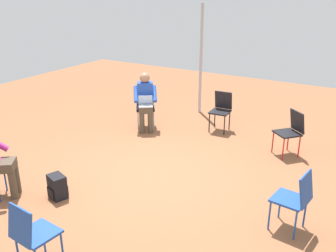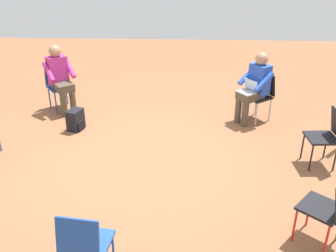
# 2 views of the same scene
# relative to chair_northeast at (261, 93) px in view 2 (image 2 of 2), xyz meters

# --- Properties ---
(ground_plane) EXTENTS (15.24, 15.24, 0.00)m
(ground_plane) POSITION_rel_chair_northeast_xyz_m (-1.90, -1.48, -0.50)
(ground_plane) COLOR brown
(chair_northeast) EXTENTS (0.58, 0.57, 0.85)m
(chair_northeast) POSITION_rel_chair_northeast_xyz_m (0.00, 0.00, 0.00)
(chair_northeast) COLOR black
(chair_northeast) RESTS_ON ground
(chair_northwest) EXTENTS (0.58, 0.58, 0.85)m
(chair_northwest) POSITION_rel_chair_northeast_xyz_m (-3.75, 0.35, 0.00)
(chair_northwest) COLOR #1E4799
(chair_northwest) RESTS_ON ground
(chair_southeast) EXTENTS (0.59, 0.58, 0.85)m
(chair_southeast) POSITION_rel_chair_northeast_xyz_m (0.13, -3.16, 0.00)
(chair_southeast) COLOR black
(chair_southeast) RESTS_ON ground
(chair_south) EXTENTS (0.45, 0.48, 0.85)m
(chair_south) POSITION_rel_chair_northeast_xyz_m (-2.21, -3.80, 0.00)
(chair_south) COLOR #1E4799
(chair_south) RESTS_ON ground
(chair_east) EXTENTS (0.46, 0.43, 0.85)m
(chair_east) POSITION_rel_chair_northeast_xyz_m (0.65, -1.55, 0.00)
(chair_east) COLOR black
(chair_east) RESTS_ON ground
(person_with_laptop) EXTENTS (0.64, 0.63, 1.24)m
(person_with_laptop) POSITION_rel_chair_northeast_xyz_m (-0.14, -0.10, 0.20)
(person_with_laptop) COLOR #4C4233
(person_with_laptop) RESTS_ON ground
(person_in_magenta) EXTENTS (0.63, 0.63, 1.24)m
(person_in_magenta) POSITION_rel_chair_northeast_xyz_m (-3.65, 0.21, 0.20)
(person_in_magenta) COLOR #4C4233
(person_in_magenta) RESTS_ON ground
(backpack_near_laptop_user) EXTENTS (0.30, 0.33, 0.36)m
(backpack_near_laptop_user) POSITION_rel_chair_northeast_xyz_m (-3.20, -0.58, -0.34)
(backpack_near_laptop_user) COLOR black
(backpack_near_laptop_user) RESTS_ON ground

